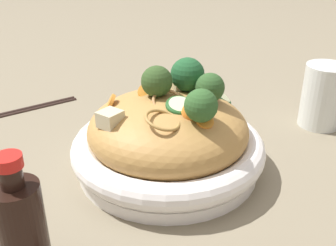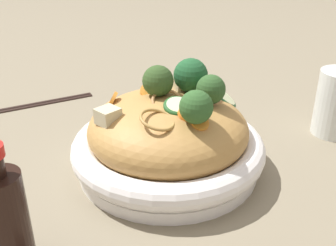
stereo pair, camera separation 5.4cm
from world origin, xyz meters
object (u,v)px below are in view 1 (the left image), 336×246
at_px(chopsticks_pair, 17,110).
at_px(drinking_glass, 323,96).
at_px(soy_sauce_bottle, 23,232).
at_px(serving_bowl, 168,151).

height_order(chopsticks_pair, drinking_glass, drinking_glass).
xyz_separation_m(soy_sauce_bottle, chopsticks_pair, (-0.15, 0.38, -0.06)).
bearing_deg(drinking_glass, soy_sauce_bottle, -138.15).
bearing_deg(soy_sauce_bottle, drinking_glass, 41.85).
relative_size(serving_bowl, drinking_glass, 2.51).
relative_size(chopsticks_pair, drinking_glass, 1.80).
bearing_deg(chopsticks_pair, drinking_glass, -4.15).
bearing_deg(soy_sauce_bottle, serving_bowl, 57.70).
height_order(soy_sauce_bottle, chopsticks_pair, soy_sauce_bottle).
relative_size(soy_sauce_bottle, chopsticks_pair, 0.74).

